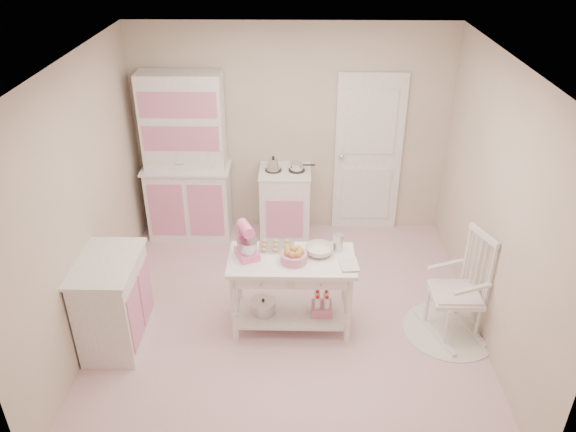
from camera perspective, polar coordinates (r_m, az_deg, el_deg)
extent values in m
plane|color=pink|center=(5.87, 0.01, -10.18)|extent=(3.80, 3.80, 0.00)
cube|color=white|center=(4.67, 0.02, 15.24)|extent=(3.80, 3.80, 0.04)
cube|color=beige|center=(6.88, 0.31, 8.57)|extent=(3.80, 0.04, 2.60)
cube|color=beige|center=(3.59, -0.57, -13.45)|extent=(3.80, 0.04, 2.60)
cube|color=beige|center=(5.52, -20.14, 1.17)|extent=(0.04, 3.80, 2.60)
cube|color=beige|center=(5.46, 20.39, 0.81)|extent=(0.04, 3.80, 2.60)
cube|color=white|center=(7.01, 8.14, 6.20)|extent=(0.82, 0.05, 2.04)
cube|color=white|center=(6.89, -10.38, 5.77)|extent=(1.06, 0.50, 2.08)
cube|color=white|center=(6.96, -0.29, 1.24)|extent=(0.62, 0.57, 0.92)
cube|color=white|center=(5.56, -17.30, -8.37)|extent=(0.54, 0.84, 0.92)
cylinder|color=white|center=(5.93, 16.05, -11.08)|extent=(0.92, 0.92, 0.01)
cube|color=white|center=(5.60, 16.81, -6.81)|extent=(0.71, 0.85, 1.10)
cube|color=white|center=(5.53, 0.36, -7.79)|extent=(1.20, 0.60, 0.80)
cube|color=pink|center=(5.24, -4.21, -2.61)|extent=(0.30, 0.34, 0.34)
cube|color=silver|center=(5.45, -1.18, -3.20)|extent=(0.34, 0.24, 0.02)
cylinder|color=pink|center=(5.23, 0.59, -4.23)|extent=(0.25, 0.25, 0.09)
imported|color=silver|center=(5.35, 3.18, -3.51)|extent=(0.27, 0.27, 0.08)
cylinder|color=silver|center=(5.40, 5.08, -2.68)|extent=(0.10, 0.10, 0.17)
imported|color=silver|center=(5.21, 5.33, -5.01)|extent=(0.19, 0.24, 0.02)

